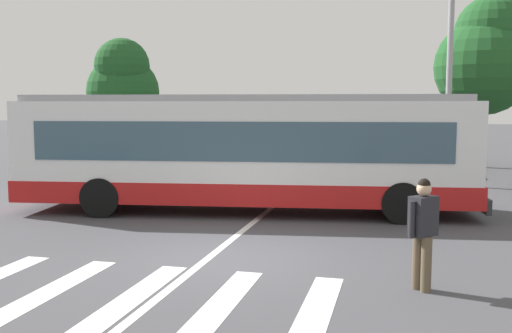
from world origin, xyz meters
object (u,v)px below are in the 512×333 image
city_transit_bus (245,152)px  parked_car_teal (220,152)px  pedestrian_crossing_street (423,228)px  background_tree_left (123,84)px  twin_arm_street_lamp (452,0)px  background_tree_right (486,57)px  parked_car_red (287,153)px  parked_car_black (351,154)px  parked_car_charcoal (417,155)px

city_transit_bus → parked_car_teal: bearing=111.2°
pedestrian_crossing_street → parked_car_teal: 16.95m
parked_car_teal → background_tree_left: size_ratio=0.78×
parked_car_teal → twin_arm_street_lamp: twin_arm_street_lamp is taller
pedestrian_crossing_street → background_tree_left: background_tree_left is taller
parked_car_teal → background_tree_right: (11.14, 3.78, 4.15)m
parked_car_red → background_tree_left: (-8.15, 1.30, 2.99)m
parked_car_black → twin_arm_street_lamp: twin_arm_street_lamp is taller
city_transit_bus → pedestrian_crossing_street: bearing=-52.7°
background_tree_left → twin_arm_street_lamp: bearing=-16.2°
city_transit_bus → background_tree_left: background_tree_left is taller
background_tree_left → parked_car_red: bearing=-9.1°
parked_car_black → twin_arm_street_lamp: (3.57, -3.20, 5.56)m
parked_car_red → parked_car_charcoal: size_ratio=1.00×
city_transit_bus → twin_arm_street_lamp: size_ratio=1.15×
parked_car_red → twin_arm_street_lamp: (6.21, -2.86, 5.56)m
parked_car_charcoal → background_tree_left: bearing=176.6°
parked_car_teal → parked_car_red: bearing=1.5°
city_transit_bus → background_tree_left: bearing=129.6°
parked_car_red → background_tree_right: bearing=24.3°
parked_car_red → pedestrian_crossing_street: bearing=-71.6°
parked_car_red → parked_car_black: size_ratio=1.00×
parked_car_red → parked_car_black: (2.64, 0.34, 0.00)m
parked_car_teal → parked_car_charcoal: size_ratio=1.01×
city_transit_bus → twin_arm_street_lamp: twin_arm_street_lamp is taller
parked_car_black → background_tree_left: (-10.79, 0.97, 2.99)m
background_tree_right → twin_arm_street_lamp: bearing=-107.0°
parked_car_black → parked_car_red: bearing=-172.7°
parked_car_charcoal → twin_arm_street_lamp: bearing=-75.1°
pedestrian_crossing_street → city_transit_bus: bearing=127.3°
pedestrian_crossing_street → background_tree_right: bearing=80.3°
parked_car_red → parked_car_charcoal: bearing=5.5°
pedestrian_crossing_street → background_tree_left: 21.18m
parked_car_red → background_tree_left: background_tree_left is taller
parked_car_charcoal → twin_arm_street_lamp: size_ratio=0.44×
parked_car_red → parked_car_teal: bearing=-178.5°
parked_car_teal → twin_arm_street_lamp: (9.13, -2.78, 5.56)m
parked_car_charcoal → city_transit_bus: bearing=-115.0°
parked_car_charcoal → twin_arm_street_lamp: (0.90, -3.37, 5.56)m
parked_car_red → twin_arm_street_lamp: 8.81m
parked_car_charcoal → background_tree_left: 13.81m
parked_car_black → parked_car_charcoal: size_ratio=1.00×
pedestrian_crossing_street → parked_car_red: 15.87m
twin_arm_street_lamp → background_tree_left: 15.17m
parked_car_teal → parked_car_red: 2.92m
background_tree_left → background_tree_right: bearing=8.4°
city_transit_bus → pedestrian_crossing_street: size_ratio=7.00×
city_transit_bus → parked_car_black: (1.95, 9.72, -0.82)m
city_transit_bus → twin_arm_street_lamp: bearing=49.7°
pedestrian_crossing_street → parked_car_charcoal: bearing=88.9°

